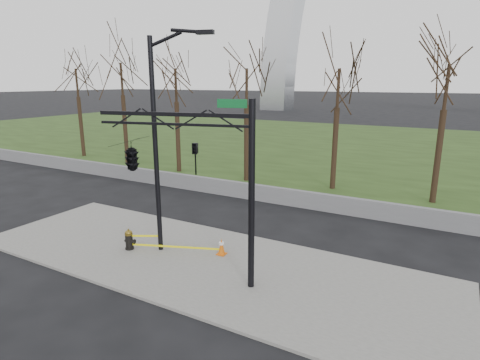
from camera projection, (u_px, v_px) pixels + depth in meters
The scene contains 10 objects.
ground at pixel (198, 262), 14.47m from camera, with size 500.00×500.00×0.00m, color black.
sidewalk at pixel (198, 261), 14.46m from camera, with size 18.00×6.00×0.10m, color slate.
grass_strip at pixel (368, 147), 39.89m from camera, with size 120.00×40.00×0.06m, color #243814.
guardrail at pixel (283, 196), 21.14m from camera, with size 60.00×0.30×0.90m, color #59595B.
tree_row at pixel (214, 115), 26.89m from camera, with size 32.07×4.00×8.48m.
fire_hydrant at pixel (129, 240), 15.25m from camera, with size 0.52×0.34×0.84m.
traffic_cone at pixel (222, 246), 14.79m from camera, with size 0.33×0.33×0.64m.
street_light at pixel (160, 132), 14.15m from camera, with size 2.34×0.81×8.21m.
traffic_signal_mast at pixel (153, 157), 12.44m from camera, with size 4.98×2.54×6.00m.
caution_tape at pixel (167, 244), 15.10m from camera, with size 3.41×1.34×0.43m.
Camera 1 is at (7.81, -10.87, 6.47)m, focal length 29.34 mm.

